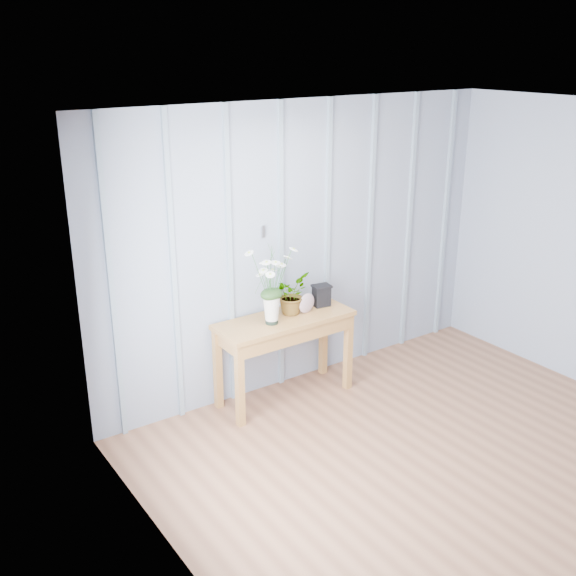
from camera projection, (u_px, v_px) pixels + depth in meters
ground at (497, 501)px, 4.55m from camera, size 4.50×4.50×0.00m
room_shell at (419, 188)px, 4.58m from camera, size 4.00×4.50×2.50m
sideboard at (285, 330)px, 5.68m from camera, size 1.20×0.45×0.75m
daisy_vase at (271, 276)px, 5.38m from camera, size 0.47×0.36×0.66m
spider_plant at (291, 294)px, 5.68m from camera, size 0.41×0.40×0.34m
felt_disc_vessel at (307, 303)px, 5.71m from camera, size 0.18×0.08×0.18m
carved_box at (321, 295)px, 5.86m from camera, size 0.17×0.14×0.19m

